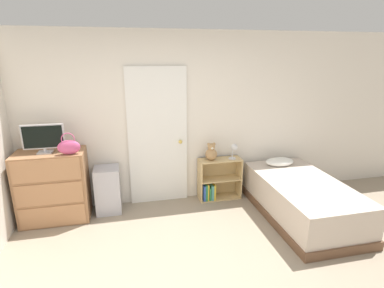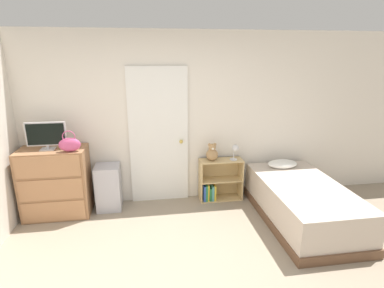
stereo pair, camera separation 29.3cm
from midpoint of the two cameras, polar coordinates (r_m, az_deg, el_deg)
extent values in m
cube|color=silver|center=(4.48, -7.41, 4.54)|extent=(10.00, 0.06, 2.55)
cube|color=white|center=(4.49, -8.39, 1.24)|extent=(0.87, 0.04, 2.05)
sphere|color=gold|center=(4.50, -4.09, 0.40)|extent=(0.06, 0.06, 0.06)
cube|color=#996B47|center=(4.57, -26.55, -7.25)|extent=(0.89, 0.48, 0.98)
cube|color=#AB774F|center=(4.49, -26.72, -12.29)|extent=(0.82, 0.01, 0.29)
cube|color=#AB774F|center=(4.35, -27.28, -8.53)|extent=(0.82, 0.01, 0.29)
cube|color=#AB774F|center=(4.24, -27.85, -4.55)|extent=(0.82, 0.01, 0.29)
cube|color=#B7B7BC|center=(4.41, -27.88, -1.38)|extent=(0.18, 0.16, 0.01)
cylinder|color=#B7B7BC|center=(4.40, -27.93, -1.04)|extent=(0.04, 0.04, 0.04)
cube|color=#B7B7BC|center=(4.36, -28.24, 1.23)|extent=(0.51, 0.02, 0.32)
cube|color=black|center=(4.34, -28.29, 1.18)|extent=(0.48, 0.01, 0.29)
ellipsoid|color=#C64C7F|center=(4.17, -24.29, -0.60)|extent=(0.28, 0.11, 0.19)
torus|color=#C64C7F|center=(4.15, -24.47, 0.83)|extent=(0.17, 0.01, 0.17)
cube|color=#ADADB7|center=(4.57, -17.53, -8.34)|extent=(0.35, 0.35, 0.67)
cube|color=tan|center=(4.68, -0.31, -7.00)|extent=(0.02, 0.26, 0.66)
cube|color=tan|center=(4.85, 7.21, -6.27)|extent=(0.02, 0.26, 0.66)
cube|color=tan|center=(4.89, 3.45, -10.07)|extent=(0.63, 0.26, 0.02)
cube|color=tan|center=(4.75, 3.52, -6.64)|extent=(0.63, 0.26, 0.02)
cube|color=tan|center=(4.64, 3.59, -3.02)|extent=(0.63, 0.26, 0.02)
cube|color=tan|center=(4.87, 3.10, -6.06)|extent=(0.66, 0.01, 0.66)
cube|color=#3359B2|center=(4.73, 0.42, -9.18)|extent=(0.03, 0.16, 0.25)
cube|color=#338C4C|center=(4.75, 0.81, -9.05)|extent=(0.03, 0.18, 0.26)
cube|color=gold|center=(4.74, 1.15, -9.02)|extent=(0.02, 0.17, 0.27)
cube|color=#338C4C|center=(4.78, 1.44, -9.17)|extent=(0.02, 0.21, 0.21)
cube|color=teal|center=(4.76, 1.96, -9.11)|extent=(0.04, 0.16, 0.24)
cube|color=gold|center=(4.79, 2.28, -8.86)|extent=(0.03, 0.22, 0.25)
sphere|color=tan|center=(4.57, 1.85, -1.99)|extent=(0.18, 0.18, 0.18)
sphere|color=tan|center=(4.53, 1.86, -0.56)|extent=(0.11, 0.11, 0.11)
sphere|color=silver|center=(4.49, 2.02, -0.84)|extent=(0.04, 0.04, 0.04)
sphere|color=tan|center=(4.51, 1.35, -0.09)|extent=(0.05, 0.05, 0.05)
sphere|color=tan|center=(4.53, 2.38, -0.02)|extent=(0.05, 0.05, 0.05)
cylinder|color=silver|center=(4.66, 5.88, -2.77)|extent=(0.11, 0.11, 0.01)
cylinder|color=silver|center=(4.64, 5.91, -1.83)|extent=(0.01, 0.01, 0.15)
sphere|color=silver|center=(4.60, 6.25, -0.61)|extent=(0.10, 0.10, 0.10)
cube|color=brown|center=(4.57, 18.11, -12.26)|extent=(1.02, 1.86, 0.12)
cube|color=beige|center=(4.45, 18.42, -9.25)|extent=(0.99, 1.81, 0.41)
ellipsoid|color=white|center=(4.89, 14.72, -3.30)|extent=(0.46, 0.28, 0.12)
camera|label=1|loc=(0.15, -91.93, -0.58)|focal=28.00mm
camera|label=2|loc=(0.15, 88.07, 0.58)|focal=28.00mm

